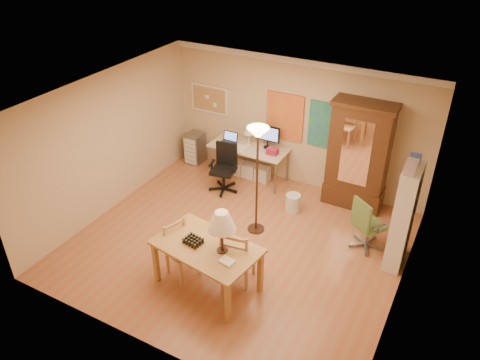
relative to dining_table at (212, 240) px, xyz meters
The scene contains 16 objects.
floor 1.48m from the dining_table, 99.00° to the left, with size 5.50×5.50×0.00m, color #AB603C.
crown_molding 3.97m from the dining_table, 92.84° to the left, with size 5.50×0.08×0.12m, color white.
corkboard 4.26m from the dining_table, 121.80° to the left, with size 0.90×0.04×0.62m, color tan.
art_panel_left 3.65m from the dining_table, 96.79° to the left, with size 0.80×0.04×1.00m, color gold.
art_panel_right 3.66m from the dining_table, 82.51° to the left, with size 0.75×0.04×0.95m, color #27659F.
dining_table is the anchor object (origin of this frame).
ladder_chair_back 0.63m from the dining_table, 51.09° to the left, with size 0.53×0.51×1.00m.
ladder_chair_left 0.80m from the dining_table, behind, with size 0.53×0.54×0.94m.
torchiere_lamp 1.80m from the dining_table, 92.87° to the left, with size 0.38×0.38×2.07m.
computer_desk 3.48m from the dining_table, 107.58° to the left, with size 1.67×0.73×1.26m.
office_chair_black 2.97m from the dining_table, 116.67° to the left, with size 0.62×0.62×1.02m.
office_chair_green 2.87m from the dining_table, 49.41° to the left, with size 0.63×0.63×1.00m.
drawer_cart 4.20m from the dining_table, 126.96° to the left, with size 0.35×0.42×0.70m.
armoire 3.58m from the dining_table, 70.07° to the left, with size 1.18×0.56×2.16m.
bookshelf 3.10m from the dining_table, 40.09° to the left, with size 0.27×0.73×1.82m.
wastebin 2.66m from the dining_table, 83.79° to the left, with size 0.29×0.29×0.37m, color silver.
Camera 1 is at (3.14, -5.73, 5.28)m, focal length 35.00 mm.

